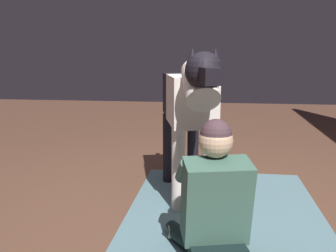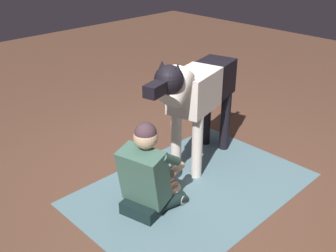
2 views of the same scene
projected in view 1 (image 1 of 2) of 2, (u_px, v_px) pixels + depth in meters
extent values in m
plane|color=brown|center=(186.00, 213.00, 3.04)|extent=(13.33, 13.33, 0.00)
cube|color=slate|center=(225.00, 218.00, 2.94)|extent=(2.28, 1.54, 0.01)
cube|color=black|center=(216.00, 252.00, 2.34)|extent=(0.32, 0.39, 0.12)
cylinder|color=black|center=(187.00, 240.00, 2.47)|extent=(0.38, 0.34, 0.11)
cylinder|color=tan|center=(194.00, 229.00, 2.63)|extent=(0.20, 0.37, 0.09)
cylinder|color=black|center=(233.00, 237.00, 2.51)|extent=(0.41, 0.19, 0.11)
cylinder|color=tan|center=(218.00, 228.00, 2.65)|extent=(0.15, 0.37, 0.09)
cube|color=#3C5F51|center=(216.00, 201.00, 2.32)|extent=(0.39, 0.46, 0.54)
cylinder|color=#3C5F51|center=(184.00, 170.00, 2.41)|extent=(0.30, 0.15, 0.24)
cylinder|color=tan|center=(186.00, 193.00, 2.66)|extent=(0.27, 0.10, 0.12)
cylinder|color=#3C5F51|center=(237.00, 169.00, 2.45)|extent=(0.30, 0.15, 0.24)
cylinder|color=tan|center=(221.00, 191.00, 2.69)|extent=(0.28, 0.17, 0.12)
sphere|color=tan|center=(216.00, 141.00, 2.29)|extent=(0.21, 0.21, 0.21)
sphere|color=#432F35|center=(216.00, 135.00, 2.28)|extent=(0.19, 0.19, 0.19)
cylinder|color=silver|center=(208.00, 168.00, 3.07)|extent=(0.11, 0.11, 0.68)
cylinder|color=silver|center=(178.00, 169.00, 3.05)|extent=(0.11, 0.11, 0.68)
cylinder|color=black|center=(193.00, 147.00, 3.74)|extent=(0.11, 0.11, 0.68)
cylinder|color=black|center=(168.00, 148.00, 3.71)|extent=(0.11, 0.11, 0.68)
cube|color=silver|center=(191.00, 100.00, 3.10)|extent=(0.61, 0.47, 0.40)
cube|color=black|center=(183.00, 94.00, 3.50)|extent=(0.53, 0.44, 0.38)
cylinder|color=silver|center=(200.00, 84.00, 2.71)|extent=(0.44, 0.33, 0.39)
sphere|color=black|center=(204.00, 71.00, 2.57)|extent=(0.26, 0.26, 0.26)
cube|color=black|center=(211.00, 76.00, 2.36)|extent=(0.22, 0.16, 0.11)
cone|color=black|center=(215.00, 56.00, 2.57)|extent=(0.11, 0.11, 0.12)
cone|color=black|center=(192.00, 56.00, 2.56)|extent=(0.11, 0.11, 0.12)
cylinder|color=black|center=(179.00, 96.00, 3.75)|extent=(0.35, 0.13, 0.23)
cylinder|color=silver|center=(201.00, 227.00, 2.79)|extent=(0.24, 0.24, 0.01)
cylinder|color=#EAB984|center=(199.00, 223.00, 2.79)|extent=(0.19, 0.06, 0.05)
cylinder|color=#EAB984|center=(204.00, 223.00, 2.78)|extent=(0.19, 0.06, 0.05)
cylinder|color=#973933|center=(201.00, 222.00, 2.78)|extent=(0.19, 0.04, 0.04)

